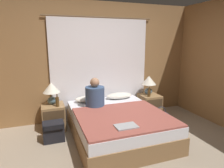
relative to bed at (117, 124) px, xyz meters
The scene contains 17 objects.
ground_plane 0.77m from the bed, 90.00° to the right, with size 16.00×16.00×0.00m, color gray.
wall_back 1.49m from the bed, 90.00° to the left, with size 4.38×0.06×2.50m.
curtain_panel 1.34m from the bed, 90.00° to the left, with size 2.34×0.02×2.19m.
bed is the anchor object (origin of this frame).
nightstand_left 1.28m from the bed, 146.37° to the left, with size 0.43×0.47×0.49m.
nightstand_right 1.28m from the bed, 33.63° to the left, with size 0.43×0.47×0.49m.
lamp_left 1.43m from the bed, 143.92° to the left, with size 0.32×0.32×0.43m.
lamp_right 1.43m from the bed, 36.08° to the left, with size 0.32×0.32×0.43m.
pillow_left 0.90m from the bed, 113.54° to the left, with size 0.57×0.30×0.12m.
pillow_right 0.90m from the bed, 66.46° to the left, with size 0.57×0.30×0.12m.
blanket_on_bed 0.37m from the bed, 90.00° to the right, with size 1.49×1.32×0.03m.
person_left_in_bed 0.69m from the bed, 125.27° to the left, with size 0.36×0.36×0.56m.
beer_bottle_on_left_stand 1.20m from the bed, 149.06° to the left, with size 0.06×0.06×0.24m.
beer_bottle_on_right_stand 1.19m from the bed, 31.20° to the left, with size 0.07×0.07×0.22m.
laptop_on_bed 0.74m from the bed, 101.00° to the right, with size 0.32×0.21×0.02m.
backpack_on_floor 1.12m from the bed, 169.25° to the left, with size 0.35×0.28×0.34m.
handbag_on_floor 1.13m from the bed, 14.29° to the left, with size 0.32×0.17×0.34m.
Camera 1 is at (-1.23, -2.38, 1.71)m, focal length 32.00 mm.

